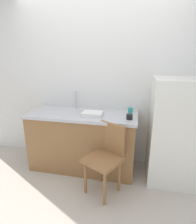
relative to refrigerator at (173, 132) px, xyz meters
name	(u,v)px	position (x,y,z in m)	size (l,w,h in m)	color
ground_plane	(84,197)	(-1.07, -0.64, -0.71)	(8.00, 8.00, 0.00)	#BCB2A3
back_wall	(100,81)	(-1.07, 0.36, 0.61)	(4.80, 0.10, 2.64)	silver
cabinet_base	(83,142)	(-1.27, 0.01, -0.29)	(1.56, 0.60, 0.84)	olive
countertop	(82,115)	(-1.27, 0.01, 0.15)	(1.60, 0.64, 0.04)	#B7B7BC
faucet	(76,100)	(-1.45, 0.26, 0.31)	(0.02, 0.02, 0.27)	#B7B7BC
refrigerator	(173,132)	(0.00, 0.00, 0.00)	(0.61, 0.62, 1.42)	silver
chair	(106,156)	(-0.84, -0.44, -0.21)	(0.54, 0.54, 0.89)	olive
dish_tray	(93,114)	(-1.10, -0.06, 0.20)	(0.28, 0.20, 0.05)	white
cup_black	(129,117)	(-0.58, -0.11, 0.21)	(0.08, 0.08, 0.07)	black
cup_teal	(130,110)	(-0.58, 0.19, 0.21)	(0.07, 0.07, 0.08)	teal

